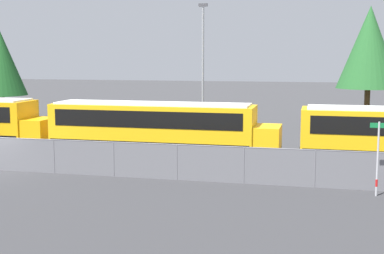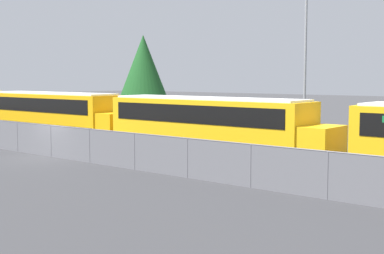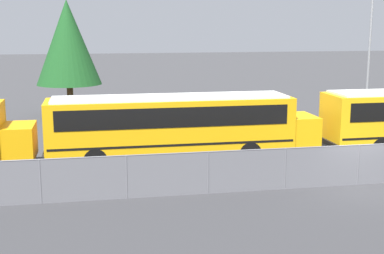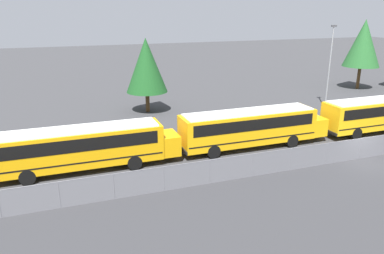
% 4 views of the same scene
% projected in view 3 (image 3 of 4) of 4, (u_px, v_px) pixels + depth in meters
% --- Properties ---
extents(ground_plane, '(200.00, 200.00, 0.00)m').
position_uv_depth(ground_plane, '(357.00, 185.00, 21.63)').
color(ground_plane, '#38383A').
extents(fence, '(92.86, 0.07, 1.68)m').
position_uv_depth(fence, '(358.00, 164.00, 21.47)').
color(fence, '#9EA0A5').
rests_on(fence, ground_plane).
extents(school_bus_2, '(12.84, 2.50, 3.13)m').
position_uv_depth(school_bus_2, '(177.00, 123.00, 24.94)').
color(school_bus_2, '#EDA80F').
rests_on(school_bus_2, ground_plane).
extents(light_pole, '(0.60, 0.24, 9.28)m').
position_uv_depth(light_pole, '(370.00, 45.00, 34.96)').
color(light_pole, gray).
rests_on(light_pole, ground_plane).
extents(tree_3, '(4.47, 4.47, 8.06)m').
position_uv_depth(tree_3, '(68.00, 43.00, 36.76)').
color(tree_3, '#51381E').
rests_on(tree_3, ground_plane).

